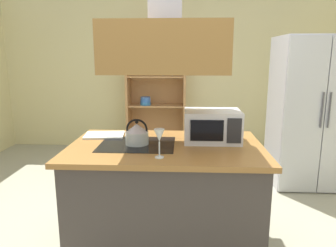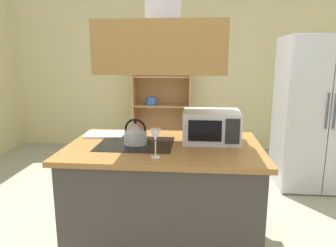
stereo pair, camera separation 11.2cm
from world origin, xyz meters
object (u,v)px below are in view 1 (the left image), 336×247
Objects in this scene: dish_cabinet at (156,100)px; cutting_board at (105,135)px; kettle at (137,134)px; wine_glass_on_counter at (159,137)px; refrigerator at (311,112)px; microwave at (212,126)px.

dish_cabinet is 5.72× the size of cutting_board.
kettle is 0.39m from wine_glass_on_counter.
cutting_board is (-0.33, 0.25, -0.08)m from kettle.
dish_cabinet reaches higher than kettle.
wine_glass_on_counter is at bearing -58.31° from kettle.
refrigerator is at bearing 37.35° from kettle.
kettle is at bearing 121.69° from wine_glass_on_counter.
microwave is at bearing 48.51° from wine_glass_on_counter.
dish_cabinet is 2.83m from microwave.
refrigerator is 2.46m from kettle.
microwave reaches higher than cutting_board.
refrigerator is 2.53m from wine_glass_on_counter.
kettle is 0.63m from microwave.
dish_cabinet is 2.87m from kettle.
wine_glass_on_counter is at bearing -47.49° from cutting_board.
microwave is (0.61, 0.14, 0.04)m from kettle.
refrigerator is 8.86× the size of kettle.
kettle is at bearing -37.53° from cutting_board.
dish_cabinet is 9.40× the size of kettle.
kettle reaches higher than cutting_board.
cutting_board is 0.80m from wine_glass_on_counter.
refrigerator is 8.91× the size of wine_glass_on_counter.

